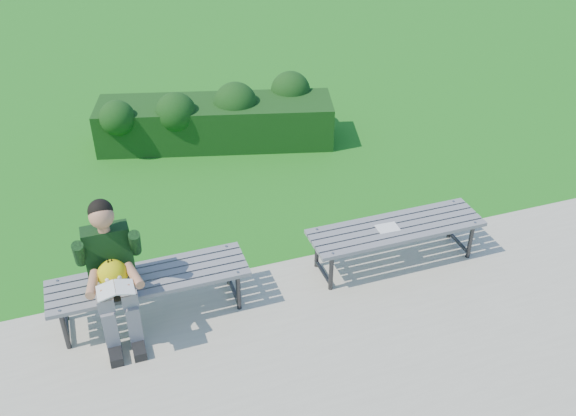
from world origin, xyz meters
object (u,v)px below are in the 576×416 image
(bench_left, at_px, (149,281))
(paper_sheet, at_px, (388,228))
(hedge, at_px, (217,117))
(bench_right, at_px, (396,231))
(seated_boy, at_px, (112,269))

(bench_left, distance_m, paper_sheet, 2.39)
(hedge, bearing_deg, bench_left, -113.84)
(hedge, height_order, paper_sheet, hedge)
(bench_left, bearing_deg, paper_sheet, -0.55)
(hedge, relative_size, paper_sheet, 14.49)
(bench_right, bearing_deg, bench_left, 179.47)
(seated_boy, height_order, paper_sheet, seated_boy)
(hedge, relative_size, bench_right, 1.82)
(hedge, xyz_separation_m, bench_left, (-1.42, -3.21, 0.04))
(bench_left, distance_m, seated_boy, 0.43)
(hedge, height_order, seated_boy, seated_boy)
(bench_left, xyz_separation_m, paper_sheet, (2.39, -0.02, 0.06))
(bench_left, height_order, paper_sheet, bench_left)
(hedge, distance_m, paper_sheet, 3.38)
(bench_right, xyz_separation_m, seated_boy, (-2.79, -0.07, 0.30))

